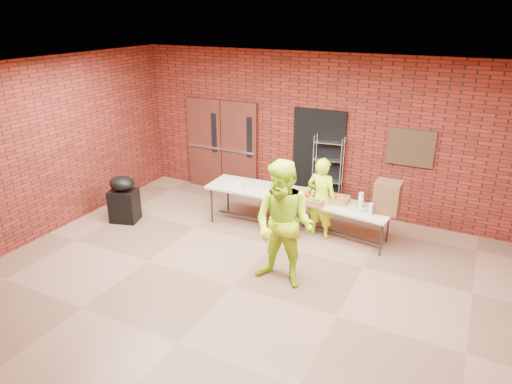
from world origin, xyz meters
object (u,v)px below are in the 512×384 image
covered_grill (124,199)px  volunteer_woman (321,198)px  table_right (345,209)px  table_left (257,191)px  wire_rack (327,175)px  coffee_dispenser (387,197)px  volunteer_man (284,225)px

covered_grill → volunteer_woman: (3.71, 1.10, 0.30)m
table_right → table_left: bearing=-168.9°
wire_rack → covered_grill: wire_rack is taller
wire_rack → table_left: size_ratio=0.84×
table_right → coffee_dispenser: coffee_dispenser is taller
wire_rack → volunteer_woman: 1.18m
coffee_dispenser → covered_grill: (-4.84, -1.21, -0.49)m
table_right → volunteer_man: volunteer_man is taller
coffee_dispenser → volunteer_woman: 1.16m
covered_grill → volunteer_man: volunteer_man is taller
volunteer_woman → covered_grill: bearing=23.0°
volunteer_man → covered_grill: bearing=174.7°
covered_grill → volunteer_woman: volunteer_woman is taller
volunteer_woman → volunteer_man: size_ratio=0.78×
table_right → coffee_dispenser: bearing=12.5°
table_right → volunteer_woman: size_ratio=1.14×
covered_grill → table_left: bearing=5.7°
coffee_dispenser → volunteer_man: volunteer_man is taller
coffee_dispenser → covered_grill: bearing=-166.0°
wire_rack → volunteer_woman: wire_rack is taller
table_left → volunteer_woman: (1.26, 0.08, 0.05)m
covered_grill → volunteer_man: 3.80m
table_right → covered_grill: bearing=-157.5°
table_left → coffee_dispenser: coffee_dispenser is taller
table_left → volunteer_woman: size_ratio=1.26×
table_left → volunteer_man: 2.10m
table_left → covered_grill: 2.66m
wire_rack → table_left: 1.57m
table_right → volunteer_woman: bearing=-167.1°
wire_rack → volunteer_woman: (0.27, -1.14, -0.05)m
coffee_dispenser → covered_grill: size_ratio=0.59×
covered_grill → volunteer_man: bearing=-26.7°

